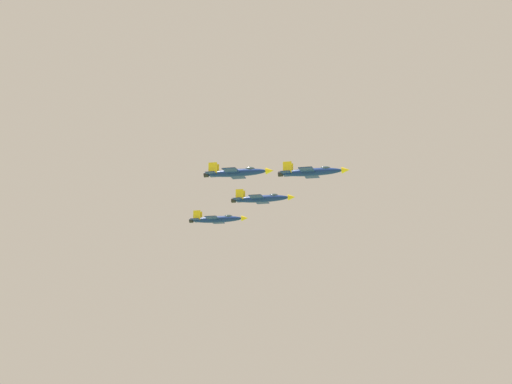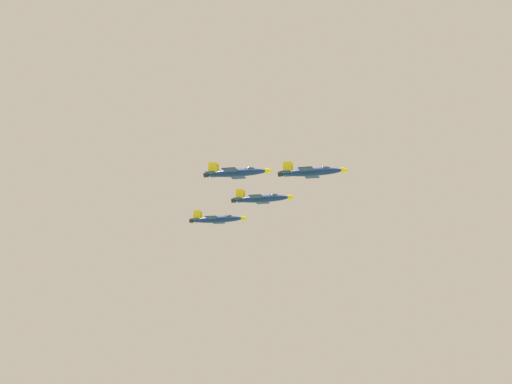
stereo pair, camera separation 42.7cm
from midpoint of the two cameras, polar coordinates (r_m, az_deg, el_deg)
jet_lead at (r=244.26m, az=3.32°, el=1.21°), size 17.37×11.60×3.90m
jet_left_wingman at (r=259.78m, az=0.30°, el=-0.39°), size 16.72×11.16×3.75m
jet_right_wingman at (r=233.68m, az=-1.19°, el=1.17°), size 16.48×11.01×3.71m
jet_left_outer at (r=276.31m, az=-2.37°, el=-1.63°), size 16.53×10.98×3.69m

